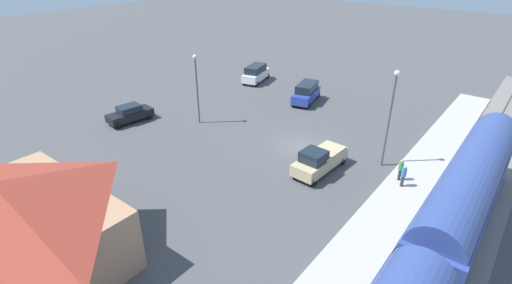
# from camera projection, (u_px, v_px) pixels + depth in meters

# --- Properties ---
(ground_plane) EXTENTS (200.00, 200.00, 0.00)m
(ground_plane) POSITION_uv_depth(u_px,v_px,m) (299.00, 145.00, 34.20)
(ground_plane) COLOR #4C4C4F
(railway_track) EXTENTS (4.80, 70.00, 0.30)m
(railway_track) POSITION_uv_depth(u_px,v_px,m) (469.00, 201.00, 26.48)
(railway_track) COLOR slate
(railway_track) RESTS_ON ground
(platform) EXTENTS (3.20, 46.00, 0.30)m
(platform) POSITION_uv_depth(u_px,v_px,m) (411.00, 181.00, 28.65)
(platform) COLOR #B7B2A8
(platform) RESTS_ON ground
(station_building) EXTENTS (11.27, 9.54, 5.70)m
(station_building) POSITION_uv_depth(u_px,v_px,m) (7.00, 228.00, 19.59)
(station_building) COLOR tan
(station_building) RESTS_ON ground
(pedestrian_on_platform) EXTENTS (0.36, 0.36, 1.71)m
(pedestrian_on_platform) POSITION_uv_depth(u_px,v_px,m) (401.00, 168.00, 28.13)
(pedestrian_on_platform) COLOR #333338
(pedestrian_on_platform) RESTS_ON platform
(pedestrian_waiting_far) EXTENTS (0.36, 0.36, 1.71)m
(pedestrian_waiting_far) POSITION_uv_depth(u_px,v_px,m) (404.00, 175.00, 27.37)
(pedestrian_waiting_far) COLOR #333338
(pedestrian_waiting_far) RESTS_ON platform
(suv_blue) EXTENTS (3.02, 5.22, 2.22)m
(suv_blue) POSITION_uv_depth(u_px,v_px,m) (306.00, 93.00, 43.41)
(suv_blue) COLOR #283D9E
(suv_blue) RESTS_ON ground
(suv_white) EXTENTS (3.08, 5.23, 2.22)m
(suv_white) POSITION_uv_depth(u_px,v_px,m) (256.00, 73.00, 50.17)
(suv_white) COLOR white
(suv_white) RESTS_ON ground
(sedan_black) EXTENTS (2.45, 4.71, 1.74)m
(sedan_black) POSITION_uv_depth(u_px,v_px,m) (130.00, 114.00, 38.55)
(sedan_black) COLOR black
(sedan_black) RESTS_ON ground
(pickup_tan) EXTENTS (2.26, 5.50, 2.14)m
(pickup_tan) POSITION_uv_depth(u_px,v_px,m) (319.00, 160.00, 29.80)
(pickup_tan) COLOR #C6B284
(pickup_tan) RESTS_ON ground
(light_pole_near_platform) EXTENTS (0.44, 0.44, 7.95)m
(light_pole_near_platform) POSITION_uv_depth(u_px,v_px,m) (391.00, 108.00, 28.84)
(light_pole_near_platform) COLOR #515156
(light_pole_near_platform) RESTS_ON ground
(light_pole_lot_center) EXTENTS (0.44, 0.44, 6.96)m
(light_pole_lot_center) POSITION_uv_depth(u_px,v_px,m) (197.00, 80.00, 36.72)
(light_pole_lot_center) COLOR #515156
(light_pole_lot_center) RESTS_ON ground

